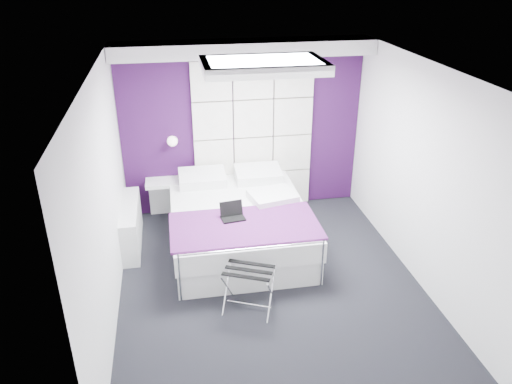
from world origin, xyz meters
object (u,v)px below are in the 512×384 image
wall_lamp (172,140)px  radiator (131,225)px  bed (239,224)px  nightstand (162,182)px  luggage_rack (249,289)px  laptop (232,214)px

wall_lamp → radiator: (-0.64, -0.76, -0.92)m
radiator → bed: bed is taller
bed → wall_lamp: bearing=128.0°
radiator → nightstand: bearing=58.4°
wall_lamp → radiator: size_ratio=0.12×
bed → luggage_rack: bed is taller
wall_lamp → laptop: size_ratio=0.51×
wall_lamp → laptop: (0.68, -1.38, -0.54)m
wall_lamp → nightstand: bearing=-168.6°
nightstand → luggage_rack: (0.92, -2.37, -0.32)m
wall_lamp → nightstand: size_ratio=0.31×
bed → laptop: (-0.12, -0.36, 0.35)m
bed → nightstand: size_ratio=4.64×
bed → nightstand: bed is taller
luggage_rack → laptop: 1.11m
luggage_rack → bed: bearing=110.5°
nightstand → laptop: laptop is taller
laptop → nightstand: bearing=115.3°
nightstand → radiator: bearing=-121.6°
bed → luggage_rack: bearing=-93.6°
bed → nightstand: 1.43m
wall_lamp → laptop: bearing=-63.8°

